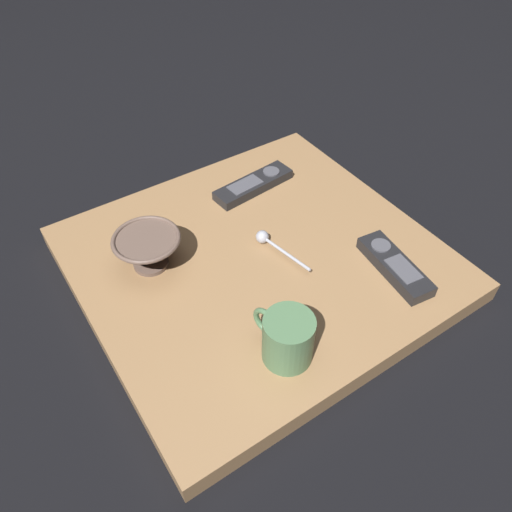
% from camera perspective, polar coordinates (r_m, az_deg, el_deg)
% --- Properties ---
extents(ground_plane, '(6.00, 6.00, 0.00)m').
position_cam_1_polar(ground_plane, '(0.96, 0.16, -1.61)').
color(ground_plane, black).
extents(table, '(0.63, 0.60, 0.04)m').
position_cam_1_polar(table, '(0.95, 0.16, -0.76)').
color(table, '#936D47').
rests_on(table, ground).
extents(cereal_bowl, '(0.12, 0.12, 0.07)m').
position_cam_1_polar(cereal_bowl, '(0.91, -12.15, 0.73)').
color(cereal_bowl, brown).
rests_on(cereal_bowl, table).
extents(coffee_mug, '(0.08, 0.11, 0.08)m').
position_cam_1_polar(coffee_mug, '(0.76, 3.56, -9.31)').
color(coffee_mug, '#4C724C').
rests_on(coffee_mug, table).
extents(teaspoon, '(0.04, 0.13, 0.03)m').
position_cam_1_polar(teaspoon, '(0.94, 1.29, 1.81)').
color(teaspoon, '#A3A5B2').
rests_on(teaspoon, table).
extents(tv_remote_near, '(0.07, 0.17, 0.03)m').
position_cam_1_polar(tv_remote_near, '(0.93, 15.48, -1.08)').
color(tv_remote_near, black).
rests_on(tv_remote_near, table).
extents(tv_remote_far, '(0.18, 0.07, 0.02)m').
position_cam_1_polar(tv_remote_far, '(1.08, -0.28, 8.13)').
color(tv_remote_far, black).
rests_on(tv_remote_far, table).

